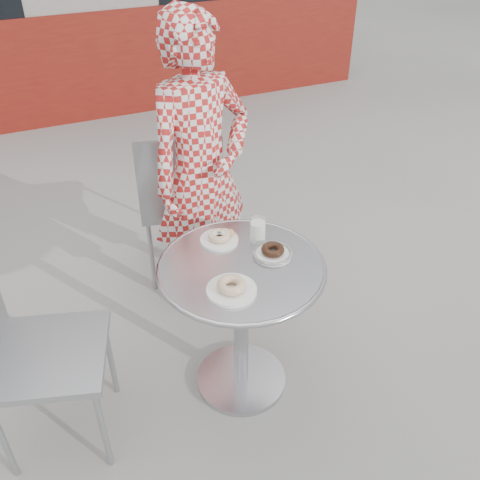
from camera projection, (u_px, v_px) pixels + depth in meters
name	position (u px, v px, depth m)	size (l,w,h in m)	color
ground	(232.00, 384.00, 2.63)	(60.00, 60.00, 0.00)	#9D9B96
bistro_table	(241.00, 297.00, 2.33)	(0.72, 0.72, 0.72)	silver
chair_far	(182.00, 228.00, 3.22)	(0.54, 0.55, 0.96)	#999BA0
chair_left	(55.00, 387.00, 2.25)	(0.57, 0.56, 0.95)	#999BA0
seated_person	(201.00, 173.00, 2.71)	(0.59, 0.39, 1.61)	#AA1C1A
plate_far	(220.00, 237.00, 2.36)	(0.17, 0.17, 0.05)	white
plate_near	(231.00, 288.00, 2.08)	(0.20, 0.20, 0.05)	white
plate_checker	(273.00, 252.00, 2.28)	(0.17, 0.17, 0.04)	white
milk_cup	(258.00, 231.00, 2.34)	(0.07, 0.07, 0.11)	white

